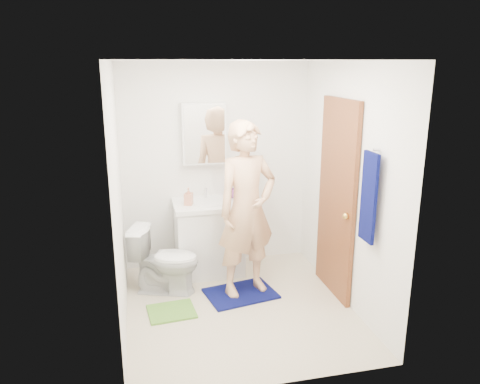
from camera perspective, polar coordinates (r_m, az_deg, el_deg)
The scene contains 22 objects.
floor at distance 4.85m, azimuth -0.13°, elevation -14.01°, with size 2.20×2.40×0.02m, color beige.
ceiling at distance 4.22m, azimuth -0.16°, elevation 15.89°, with size 2.20×2.40×0.02m, color white.
wall_back at distance 5.54m, azimuth -2.92°, elevation 3.18°, with size 2.20×0.02×2.40m, color white.
wall_front at distance 3.28m, azimuth 4.57°, elevation -5.70°, with size 2.20×0.02×2.40m, color white.
wall_left at distance 4.29m, azimuth -14.76°, elevation -1.01°, with size 0.02×2.40×2.40m, color white.
wall_right at distance 4.75m, azimuth 13.03°, elevation 0.69°, with size 0.02×2.40×2.40m, color white.
vanity_cabinet at distance 5.47m, azimuth -3.81°, elevation -5.77°, with size 0.75×0.55×0.80m, color white.
countertop at distance 5.33m, azimuth -3.90°, elevation -1.51°, with size 0.79×0.59×0.05m, color white.
sink_basin at distance 5.32m, azimuth -3.90°, elevation -1.36°, with size 0.40×0.40×0.03m, color white.
faucet at distance 5.47m, azimuth -4.21°, elevation -0.12°, with size 0.03×0.03×0.12m, color silver.
medicine_cabinet at distance 5.37m, azimuth -4.43°, elevation 7.11°, with size 0.50×0.12×0.70m, color white.
mirror_panel at distance 5.31m, azimuth -4.33°, elevation 7.01°, with size 0.46×0.01×0.66m, color white.
door at distance 4.91m, azimuth 11.68°, elevation -0.87°, with size 0.05×0.80×2.05m, color brown.
door_knob at distance 4.64m, azimuth 12.80°, elevation -2.88°, with size 0.07×0.07×0.07m, color gold.
towel at distance 4.21m, azimuth 15.43°, elevation -0.66°, with size 0.03×0.24×0.80m, color #080D4E.
towel_hook at distance 4.14m, azimuth 16.34°, elevation 4.97°, with size 0.02×0.02×0.06m, color silver.
toilet at distance 5.07m, azimuth -9.10°, elevation -8.16°, with size 0.40×0.71×0.72m, color white.
bath_mat at distance 5.09m, azimuth 0.08°, elevation -12.26°, with size 0.71×0.51×0.02m, color #080D4E.
green_rug at distance 4.81m, azimuth -8.34°, elevation -14.22°, with size 0.45×0.38×0.02m, color #62A336.
soap_dispenser at distance 5.22m, azimuth -6.30°, elevation -0.53°, with size 0.09×0.09×0.20m, color tan.
toothbrush_cup at distance 5.47m, azimuth -1.18°, elevation -0.17°, with size 0.13×0.13×0.10m, color #954598.
man at distance 4.78m, azimuth 0.84°, elevation -2.14°, with size 0.66×0.44×1.82m, color #DDA87C.
Camera 1 is at (-0.93, -4.12, 2.38)m, focal length 35.00 mm.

